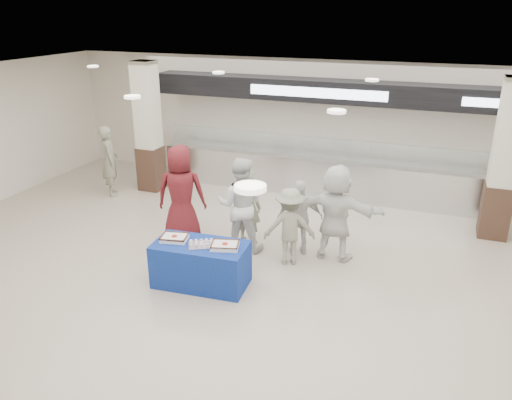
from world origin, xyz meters
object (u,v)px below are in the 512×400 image
at_px(chef_short, 300,218).
at_px(display_table, 201,264).
at_px(soldier_a, 248,206).
at_px(soldier_bg, 110,161).
at_px(sheet_cake_right, 225,245).
at_px(civilian_maroon, 181,194).
at_px(chef_tall, 240,205).
at_px(civilian_white, 336,213).
at_px(soldier_b, 290,226).
at_px(cupcake_tray, 201,244).
at_px(sheet_cake_left, 174,237).

bearing_deg(chef_short, display_table, 32.99).
bearing_deg(soldier_a, soldier_bg, -7.93).
relative_size(sheet_cake_right, soldier_a, 0.34).
bearing_deg(chef_short, civilian_maroon, -15.59).
bearing_deg(chef_tall, soldier_bg, -34.77).
relative_size(sheet_cake_right, civilian_white, 0.28).
bearing_deg(civilian_white, chef_short, 8.19).
xyz_separation_m(civilian_maroon, soldier_b, (2.28, -0.20, -0.25)).
bearing_deg(chef_short, cupcake_tray, 34.51).
relative_size(cupcake_tray, civilian_white, 0.29).
xyz_separation_m(soldier_b, soldier_bg, (-5.16, 1.85, 0.15)).
distance_m(soldier_a, civilian_white, 1.75).
height_order(sheet_cake_right, soldier_a, soldier_a).
distance_m(sheet_cake_right, civilian_maroon, 2.13).
relative_size(sheet_cake_right, civilian_maroon, 0.26).
xyz_separation_m(display_table, soldier_a, (0.14, 1.80, 0.39)).
distance_m(chef_tall, chef_short, 1.14).
bearing_deg(sheet_cake_right, cupcake_tray, -171.90).
bearing_deg(chef_short, sheet_cake_right, 43.74).
bearing_deg(civilian_white, sheet_cake_left, 39.94).
distance_m(soldier_b, soldier_bg, 5.48).
bearing_deg(display_table, soldier_bg, 137.91).
xyz_separation_m(chef_short, soldier_bg, (-5.22, 1.43, 0.14)).
xyz_separation_m(cupcake_tray, soldier_b, (1.11, 1.29, -0.06)).
bearing_deg(chef_tall, civilian_white, 175.82).
relative_size(display_table, soldier_a, 1.01).
distance_m(sheet_cake_right, soldier_a, 1.80).
relative_size(cupcake_tray, chef_short, 0.36).
bearing_deg(sheet_cake_left, display_table, 1.09).
bearing_deg(cupcake_tray, civilian_white, 43.78).
xyz_separation_m(sheet_cake_right, soldier_a, (-0.30, 1.78, -0.03)).
relative_size(sheet_cake_right, soldier_b, 0.36).
bearing_deg(chef_tall, sheet_cake_left, 55.00).
distance_m(sheet_cake_left, cupcake_tray, 0.51).
bearing_deg(civilian_white, sheet_cake_right, 53.23).
bearing_deg(soldier_a, soldier_b, 161.41).
height_order(civilian_maroon, soldier_bg, civilian_maroon).
relative_size(civilian_white, soldier_bg, 1.05).
relative_size(civilian_maroon, soldier_a, 1.27).
relative_size(cupcake_tray, soldier_bg, 0.30).
height_order(civilian_maroon, soldier_a, civilian_maroon).
height_order(sheet_cake_left, soldier_b, soldier_b).
height_order(sheet_cake_left, chef_short, chef_short).
distance_m(display_table, sheet_cake_right, 0.61).
bearing_deg(civilian_maroon, chef_tall, 161.69).
height_order(display_table, civilian_white, civilian_white).
height_order(civilian_white, soldier_bg, civilian_white).
bearing_deg(sheet_cake_left, cupcake_tray, -2.56).
xyz_separation_m(display_table, soldier_b, (1.15, 1.26, 0.34)).
distance_m(sheet_cake_right, chef_short, 1.83).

